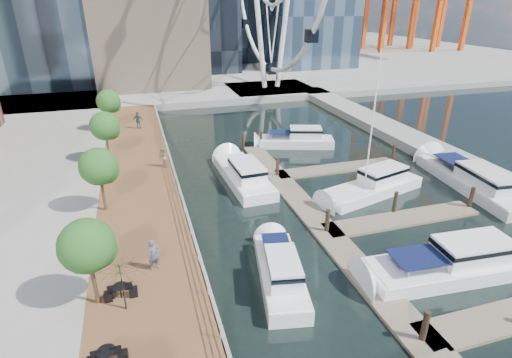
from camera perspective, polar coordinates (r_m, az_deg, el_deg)
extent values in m
plane|color=black|center=(21.31, 12.35, -19.74)|extent=(520.00, 520.00, 0.00)
cube|color=brown|center=(31.38, -16.10, -3.54)|extent=(6.00, 60.00, 1.00)
cube|color=#595954|center=(31.47, -10.66, -2.88)|extent=(0.25, 60.00, 1.00)
cube|color=gray|center=(116.20, -13.18, 16.61)|extent=(200.00, 114.00, 1.00)
cube|color=gray|center=(45.82, 22.66, 4.35)|extent=(4.00, 60.00, 1.00)
cube|color=gray|center=(70.23, 2.13, 12.58)|extent=(14.00, 12.00, 1.00)
cube|color=#6D6051|center=(29.52, 8.32, -5.51)|extent=(2.00, 32.00, 0.20)
cube|color=#6D6051|center=(30.94, 20.08, -5.38)|extent=(12.00, 2.00, 0.20)
cube|color=#6D6051|center=(38.44, 11.50, 1.52)|extent=(12.00, 2.00, 0.20)
cylinder|color=white|center=(68.03, 0.15, 23.68)|extent=(0.80, 0.80, 26.00)
cylinder|color=white|center=(69.66, 4.44, 23.62)|extent=(0.80, 0.80, 26.00)
cylinder|color=#3F2B1C|center=(21.27, -22.10, -13.55)|extent=(0.20, 0.20, 2.40)
sphere|color=#265B1E|center=(20.12, -23.03, -8.77)|extent=(2.60, 2.60, 2.60)
cylinder|color=#3F2B1C|center=(29.89, -20.97, -2.04)|extent=(0.20, 0.20, 2.40)
sphere|color=#265B1E|center=(29.08, -21.58, 1.68)|extent=(2.60, 2.60, 2.60)
cylinder|color=#3F2B1C|center=(39.16, -20.38, 4.18)|extent=(0.20, 0.20, 2.40)
sphere|color=#265B1E|center=(38.55, -20.83, 7.10)|extent=(2.60, 2.60, 2.60)
cylinder|color=#3F2B1C|center=(48.73, -20.01, 7.99)|extent=(0.20, 0.20, 2.40)
sphere|color=#265B1E|center=(48.24, -20.36, 10.37)|extent=(2.60, 2.60, 2.60)
imported|color=#494B61|center=(22.82, -14.41, -10.47)|extent=(0.78, 0.66, 1.82)
imported|color=gray|center=(36.27, -13.23, 2.97)|extent=(0.68, 0.86, 1.74)
imported|color=#353D43|center=(48.29, -16.46, 8.06)|extent=(1.25, 0.81, 1.98)
imported|color=#0F3916|center=(20.34, -18.53, -14.42)|extent=(3.17, 3.22, 2.65)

